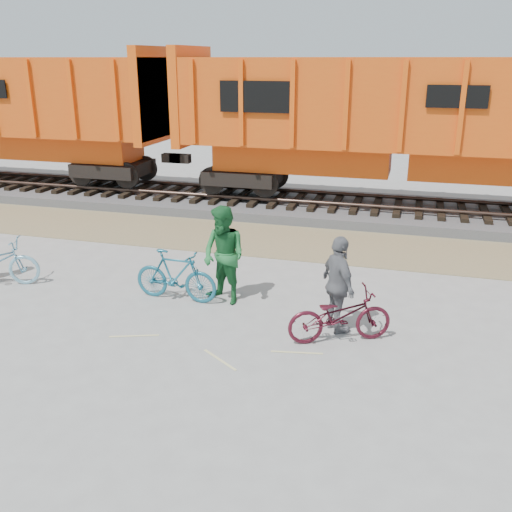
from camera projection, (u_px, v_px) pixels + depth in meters
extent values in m
plane|color=#9E9E99|center=(201.00, 324.00, 10.90)|extent=(120.00, 120.00, 0.00)
cube|color=#9C8961|center=(272.00, 240.00, 15.90)|extent=(120.00, 3.00, 0.02)
cube|color=slate|center=(298.00, 206.00, 19.03)|extent=(120.00, 4.00, 0.30)
cube|color=black|center=(122.00, 188.00, 20.63)|extent=(0.22, 2.60, 0.12)
cube|color=black|center=(298.00, 200.00, 18.96)|extent=(0.22, 2.60, 0.12)
cube|color=black|center=(507.00, 213.00, 17.30)|extent=(0.22, 2.60, 0.12)
cylinder|color=#382821|center=(293.00, 201.00, 18.27)|extent=(120.00, 0.12, 0.12)
cylinder|color=#382821|center=(302.00, 191.00, 19.58)|extent=(120.00, 0.12, 0.12)
cube|color=#E2500E|center=(156.00, 95.00, 19.16)|extent=(0.30, 3.06, 3.10)
cube|color=black|center=(397.00, 188.00, 17.95)|extent=(11.20, 2.20, 0.80)
cube|color=#D64E0F|center=(400.00, 161.00, 17.67)|extent=(11.76, 1.65, 0.90)
cube|color=#D64E0F|center=(404.00, 103.00, 17.10)|extent=(14.00, 3.00, 2.60)
cube|color=#E2500E|center=(192.00, 96.00, 18.82)|extent=(0.30, 3.06, 3.10)
cube|color=black|center=(256.00, 97.00, 16.67)|extent=(2.20, 0.04, 0.90)
imported|color=#1B6077|center=(176.00, 275.00, 11.83)|extent=(1.84, 0.60, 1.09)
imported|color=#47111D|center=(340.00, 316.00, 10.10)|extent=(1.98, 1.38, 0.99)
imported|color=#1E6630|center=(224.00, 255.00, 11.60)|extent=(1.22, 1.12, 2.03)
imported|color=slate|center=(338.00, 285.00, 10.35)|extent=(0.98, 1.14, 1.84)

